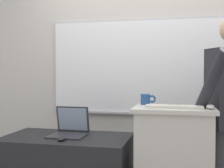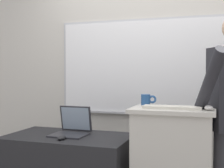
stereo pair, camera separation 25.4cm
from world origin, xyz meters
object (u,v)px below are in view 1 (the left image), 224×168
object	(u,v)px
wireless_keyboard	(174,107)
coffee_mug	(146,99)
computer_mouse_by_laptop	(62,139)
computer_mouse_by_keyboard	(210,107)
laptop	(70,127)

from	to	relation	value
wireless_keyboard	coffee_mug	xyz separation A→B (m)	(-0.23, 0.20, 0.03)
computer_mouse_by_laptop	computer_mouse_by_keyboard	bearing A→B (deg)	2.43
coffee_mug	wireless_keyboard	bearing A→B (deg)	-40.64
computer_mouse_by_laptop	computer_mouse_by_keyboard	xyz separation A→B (m)	(1.13, 0.05, 0.28)
wireless_keyboard	computer_mouse_by_keyboard	xyz separation A→B (m)	(0.26, -0.01, 0.01)
laptop	wireless_keyboard	size ratio (longest dim) A/B	0.71
coffee_mug	computer_mouse_by_keyboard	bearing A→B (deg)	-23.33
laptop	computer_mouse_by_laptop	world-z (taller)	laptop
computer_mouse_by_laptop	computer_mouse_by_keyboard	size ratio (longest dim) A/B	1.00
computer_mouse_by_laptop	coffee_mug	world-z (taller)	coffee_mug
computer_mouse_by_keyboard	coffee_mug	bearing A→B (deg)	156.67
computer_mouse_by_keyboard	coffee_mug	size ratio (longest dim) A/B	0.80
laptop	computer_mouse_by_laptop	size ratio (longest dim) A/B	2.99
laptop	computer_mouse_by_keyboard	size ratio (longest dim) A/B	2.99
wireless_keyboard	computer_mouse_by_keyboard	size ratio (longest dim) A/B	4.23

